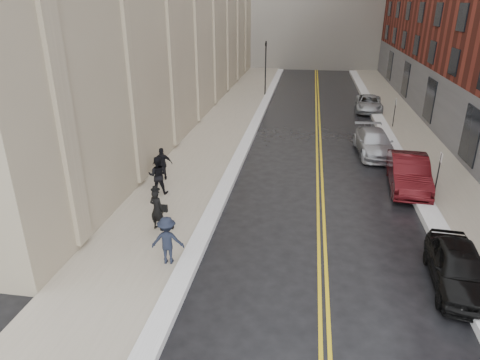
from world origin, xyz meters
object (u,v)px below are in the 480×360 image
(car_maroon, at_px, (409,173))
(pedestrian_main, at_px, (157,210))
(car_silver_far, at_px, (369,103))
(pedestrian_a, at_px, (158,175))
(pedestrian_b, at_px, (167,240))
(pedestrian_c, at_px, (162,164))
(car_silver_near, at_px, (374,143))
(car_black, at_px, (458,268))

(car_maroon, relative_size, pedestrian_main, 2.85)
(car_silver_far, bearing_deg, pedestrian_a, -117.98)
(car_silver_far, distance_m, pedestrian_a, 22.69)
(pedestrian_main, bearing_deg, pedestrian_b, 136.64)
(car_maroon, xyz_separation_m, pedestrian_b, (-9.72, -8.50, 0.21))
(pedestrian_main, relative_size, pedestrian_b, 0.99)
(car_silver_far, bearing_deg, pedestrian_main, -111.71)
(pedestrian_main, height_order, pedestrian_c, pedestrian_main)
(car_maroon, xyz_separation_m, pedestrian_c, (-12.35, -1.21, 0.18))
(car_silver_far, height_order, pedestrian_main, pedestrian_main)
(car_silver_near, height_order, pedestrian_a, pedestrian_a)
(car_maroon, relative_size, car_silver_far, 1.07)
(car_black, xyz_separation_m, car_maroon, (0.00, 8.14, 0.11))
(car_silver_far, xyz_separation_m, pedestrian_main, (-10.82, -22.66, 0.38))
(pedestrian_a, height_order, pedestrian_c, pedestrian_a)
(car_black, xyz_separation_m, pedestrian_main, (-10.88, 1.87, 0.32))
(car_maroon, bearing_deg, car_silver_near, 105.85)
(car_black, bearing_deg, car_silver_far, 94.49)
(car_silver_far, distance_m, pedestrian_c, 21.47)
(car_maroon, relative_size, pedestrian_b, 2.82)
(pedestrian_main, bearing_deg, car_silver_near, -111.79)
(car_black, height_order, car_maroon, car_maroon)
(car_silver_far, relative_size, pedestrian_b, 2.63)
(car_silver_far, bearing_deg, pedestrian_c, -121.11)
(car_maroon, xyz_separation_m, car_silver_far, (-0.06, 16.39, -0.18))
(car_silver_far, bearing_deg, car_maroon, -85.99)
(pedestrian_main, relative_size, pedestrian_a, 0.94)
(car_silver_far, relative_size, pedestrian_a, 2.51)
(car_silver_near, relative_size, car_silver_far, 1.06)
(car_black, relative_size, pedestrian_a, 2.25)
(car_black, relative_size, car_silver_near, 0.84)
(car_silver_near, bearing_deg, pedestrian_b, -126.39)
(car_black, height_order, pedestrian_a, pedestrian_a)
(car_silver_far, relative_size, pedestrian_c, 2.73)
(car_silver_far, xyz_separation_m, pedestrian_c, (-12.29, -17.60, 0.36))
(car_maroon, relative_size, pedestrian_a, 2.69)
(car_silver_near, distance_m, car_silver_far, 11.37)
(car_silver_far, height_order, pedestrian_b, pedestrian_b)
(car_maroon, xyz_separation_m, car_silver_near, (-1.04, 5.07, -0.10))
(car_maroon, distance_m, pedestrian_main, 12.56)
(pedestrian_b, bearing_deg, car_silver_near, -131.14)
(pedestrian_a, bearing_deg, car_maroon, -173.98)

